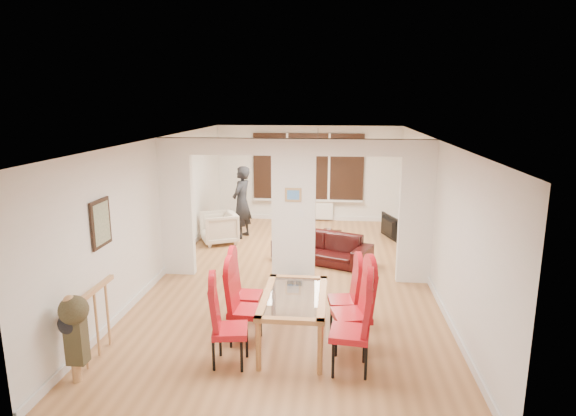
# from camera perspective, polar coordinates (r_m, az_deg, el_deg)

# --- Properties ---
(floor) EXTENTS (5.00, 9.00, 0.01)m
(floor) POSITION_cam_1_polar(r_m,az_deg,el_deg) (9.18, 0.65, -8.15)
(floor) COLOR #A87243
(floor) RESTS_ON ground
(room_walls) EXTENTS (5.00, 9.00, 2.60)m
(room_walls) POSITION_cam_1_polar(r_m,az_deg,el_deg) (8.81, 0.67, -0.22)
(room_walls) COLOR silver
(room_walls) RESTS_ON floor
(divider_wall) EXTENTS (5.00, 0.18, 2.60)m
(divider_wall) POSITION_cam_1_polar(r_m,az_deg,el_deg) (8.81, 0.67, -0.22)
(divider_wall) COLOR white
(divider_wall) RESTS_ON floor
(bay_window_blinds) EXTENTS (3.00, 0.08, 1.80)m
(bay_window_blinds) POSITION_cam_1_polar(r_m,az_deg,el_deg) (13.13, 2.40, 4.93)
(bay_window_blinds) COLOR black
(bay_window_blinds) RESTS_ON room_walls
(radiator) EXTENTS (1.40, 0.08, 0.50)m
(radiator) POSITION_cam_1_polar(r_m,az_deg,el_deg) (13.31, 2.34, -0.22)
(radiator) COLOR white
(radiator) RESTS_ON floor
(pendant_light) EXTENTS (0.36, 0.36, 0.36)m
(pendant_light) POSITION_cam_1_polar(r_m,az_deg,el_deg) (11.91, 3.55, 7.27)
(pendant_light) COLOR orange
(pendant_light) RESTS_ON room_walls
(stair_newel) EXTENTS (0.40, 1.20, 1.10)m
(stair_newel) POSITION_cam_1_polar(r_m,az_deg,el_deg) (6.71, -21.98, -12.16)
(stair_newel) COLOR tan
(stair_newel) RESTS_ON floor
(wall_poster) EXTENTS (0.04, 0.52, 0.67)m
(wall_poster) POSITION_cam_1_polar(r_m,az_deg,el_deg) (7.14, -21.31, -1.68)
(wall_poster) COLOR gray
(wall_poster) RESTS_ON room_walls
(pillar_photo) EXTENTS (0.30, 0.03, 0.25)m
(pillar_photo) POSITION_cam_1_polar(r_m,az_deg,el_deg) (8.65, 0.62, 1.57)
(pillar_photo) COLOR #4C8CD8
(pillar_photo) RESTS_ON divider_wall
(dining_table) EXTENTS (0.85, 1.52, 0.71)m
(dining_table) POSITION_cam_1_polar(r_m,az_deg,el_deg) (6.69, 0.73, -13.10)
(dining_table) COLOR #A36C3C
(dining_table) RESTS_ON floor
(dining_chair_la) EXTENTS (0.50, 0.50, 1.07)m
(dining_chair_la) POSITION_cam_1_polar(r_m,az_deg,el_deg) (6.20, -6.90, -13.53)
(dining_chair_la) COLOR #AB1119
(dining_chair_la) RESTS_ON floor
(dining_chair_lb) EXTENTS (0.46, 0.46, 1.08)m
(dining_chair_lb) POSITION_cam_1_polar(r_m,az_deg,el_deg) (6.69, -5.05, -11.42)
(dining_chair_lb) COLOR #AB1119
(dining_chair_lb) RESTS_ON floor
(dining_chair_lc) EXTENTS (0.43, 0.43, 1.05)m
(dining_chair_lc) POSITION_cam_1_polar(r_m,az_deg,el_deg) (7.19, -4.93, -9.78)
(dining_chair_lc) COLOR #AB1119
(dining_chair_lc) RESTS_ON floor
(dining_chair_ra) EXTENTS (0.52, 0.52, 1.17)m
(dining_chair_ra) POSITION_cam_1_polar(r_m,az_deg,el_deg) (6.04, 7.34, -13.75)
(dining_chair_ra) COLOR #AB1119
(dining_chair_ra) RESTS_ON floor
(dining_chair_rb) EXTENTS (0.56, 0.56, 1.16)m
(dining_chair_rb) POSITION_cam_1_polar(r_m,az_deg,el_deg) (6.51, 7.53, -11.78)
(dining_chair_rb) COLOR #AB1119
(dining_chair_rb) RESTS_ON floor
(dining_chair_rc) EXTENTS (0.47, 0.47, 1.03)m
(dining_chair_rc) POSITION_cam_1_polar(r_m,az_deg,el_deg) (7.07, 6.59, -10.31)
(dining_chair_rc) COLOR #AB1119
(dining_chair_rc) RESTS_ON floor
(sofa) EXTENTS (2.15, 1.50, 0.58)m
(sofa) POSITION_cam_1_polar(r_m,az_deg,el_deg) (9.99, 4.03, -4.67)
(sofa) COLOR black
(sofa) RESTS_ON floor
(armchair) EXTENTS (1.04, 1.05, 0.73)m
(armchair) POSITION_cam_1_polar(r_m,az_deg,el_deg) (11.31, -8.19, -2.34)
(armchair) COLOR beige
(armchair) RESTS_ON floor
(person) EXTENTS (0.72, 0.57, 1.74)m
(person) POSITION_cam_1_polar(r_m,az_deg,el_deg) (11.60, -5.50, 0.69)
(person) COLOR black
(person) RESTS_ON floor
(television) EXTENTS (0.96, 0.43, 0.56)m
(television) POSITION_cam_1_polar(r_m,az_deg,el_deg) (11.82, 11.60, -2.24)
(television) COLOR black
(television) RESTS_ON floor
(coffee_table) EXTENTS (1.06, 0.66, 0.23)m
(coffee_table) POSITION_cam_1_polar(r_m,az_deg,el_deg) (11.40, 3.87, -3.41)
(coffee_table) COLOR black
(coffee_table) RESTS_ON floor
(bottle) EXTENTS (0.06, 0.06, 0.25)m
(bottle) POSITION_cam_1_polar(r_m,az_deg,el_deg) (11.39, 2.70, -2.15)
(bottle) COLOR #143F19
(bottle) RESTS_ON coffee_table
(bowl) EXTENTS (0.22, 0.22, 0.05)m
(bowl) POSITION_cam_1_polar(r_m,az_deg,el_deg) (11.44, 4.75, -2.64)
(bowl) COLOR black
(bowl) RESTS_ON coffee_table
(shoes) EXTENTS (0.26, 0.28, 0.11)m
(shoes) POSITION_cam_1_polar(r_m,az_deg,el_deg) (8.85, 0.86, -8.60)
(shoes) COLOR black
(shoes) RESTS_ON floor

